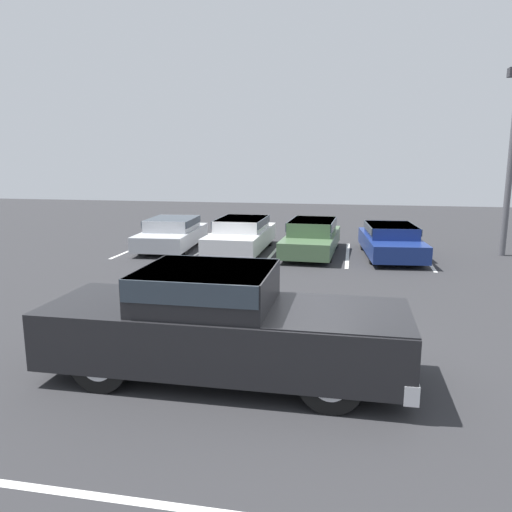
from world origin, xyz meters
name	(u,v)px	position (x,y,z in m)	size (l,w,h in m)	color
ground_plane	(283,364)	(0.00, 0.00, 0.00)	(60.00, 60.00, 0.00)	#2D2D30
stall_stripe_a	(138,247)	(-7.12, 10.09, 0.00)	(0.12, 4.76, 0.01)	white
stall_stripe_b	(204,249)	(-4.43, 10.09, 0.00)	(0.12, 4.76, 0.01)	white
stall_stripe_c	(274,252)	(-1.74, 10.09, 0.00)	(0.12, 4.76, 0.01)	white
stall_stripe_d	(348,255)	(0.95, 10.09, 0.00)	(0.12, 4.76, 0.01)	white
stall_stripe_e	(425,257)	(3.65, 10.09, 0.00)	(0.12, 4.76, 0.01)	white
aisle_stripe_foreground	(150,504)	(-0.85, -3.73, 0.00)	(0.12, 8.31, 0.01)	white
pickup_truck	(226,324)	(-0.84, -0.64, 0.88)	(5.71, 2.02, 1.76)	black
parked_sedan_a	(172,232)	(-5.71, 10.11, 0.63)	(2.13, 4.44, 1.17)	#B7BABF
parked_sedan_b	(242,234)	(-2.96, 10.07, 0.66)	(1.85, 4.78, 1.24)	silver
parked_sedan_c	(312,236)	(-0.34, 10.10, 0.65)	(1.91, 4.80, 1.23)	#4C6B47
parked_sedan_d	(391,240)	(2.44, 10.01, 0.61)	(2.20, 4.59, 1.13)	navy
light_post	(512,149)	(6.39, 10.99, 3.74)	(0.70, 0.36, 6.41)	#515156
wheel_stop_curb	(207,235)	(-5.24, 13.13, 0.07)	(1.63, 0.20, 0.14)	#B7B2A8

